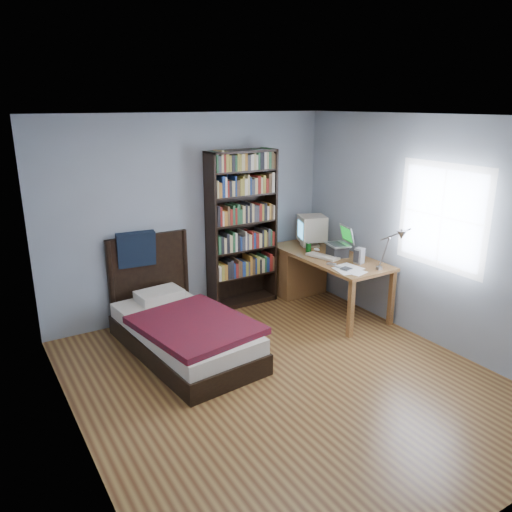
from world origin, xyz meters
name	(u,v)px	position (x,y,z in m)	size (l,w,h in m)	color
room	(290,258)	(0.03, 0.00, 1.25)	(4.20, 4.24, 2.50)	#58321A
desk	(306,268)	(1.50, 1.68, 0.42)	(0.75, 1.71, 0.73)	brown
crt_monitor	(311,229)	(1.57, 1.69, 0.97)	(0.48, 0.44, 0.42)	#BFB29E
laptop	(339,248)	(1.59, 1.12, 0.84)	(0.37, 0.36, 0.38)	#2D2D30
desk_lamp	(398,239)	(1.52, 0.09, 1.21)	(0.23, 0.50, 0.59)	#99999E
keyboard	(323,256)	(1.37, 1.16, 0.74)	(0.17, 0.42, 0.03)	beige
speaker	(359,256)	(1.60, 0.75, 0.83)	(0.10, 0.10, 0.19)	gray
soda_can	(308,247)	(1.36, 1.46, 0.79)	(0.07, 0.07, 0.12)	#073A0C
mouse	(317,250)	(1.49, 1.44, 0.75)	(0.06, 0.10, 0.04)	silver
phone_silver	(331,264)	(1.27, 0.87, 0.74)	(0.05, 0.11, 0.02)	silver
phone_grey	(339,267)	(1.27, 0.73, 0.74)	(0.05, 0.09, 0.02)	gray
external_drive	(346,269)	(1.29, 0.63, 0.74)	(0.11, 0.11, 0.02)	gray
bookshelf	(242,229)	(0.64, 1.94, 1.03)	(0.92, 0.30, 2.05)	black
bed	(180,327)	(-0.61, 1.14, 0.26)	(1.20, 2.07, 1.16)	black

